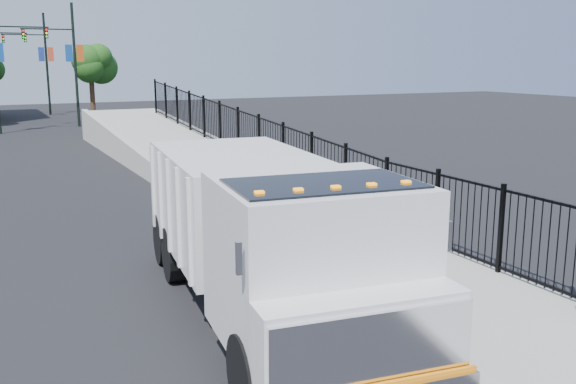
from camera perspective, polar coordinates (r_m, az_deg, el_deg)
name	(u,v)px	position (r m, az deg, el deg)	size (l,w,h in m)	color
ground	(351,307)	(11.87, 5.62, -10.12)	(120.00, 120.00, 0.00)	black
sidewalk	(513,324)	(11.57, 19.35, -11.04)	(3.55, 12.00, 0.12)	#9E998E
curb	(420,346)	(10.35, 11.69, -13.24)	(0.30, 12.00, 0.16)	#ADAAA3
ramp	(188,168)	(26.90, -8.84, 2.15)	(3.95, 24.00, 1.70)	#9E998E
iron_fence	(259,157)	(23.57, -2.59, 3.15)	(0.10, 28.00, 1.80)	black
truck	(267,229)	(10.78, -1.85, -3.29)	(3.64, 8.63, 2.87)	black
worker	(417,246)	(12.39, 11.38, -4.75)	(0.60, 0.39, 1.65)	maroon
light_pole_1	(70,60)	(45.08, -18.80, 11.05)	(3.78, 0.22, 8.00)	black
light_pole_3	(42,60)	(55.63, -20.99, 10.91)	(3.78, 0.22, 8.00)	black
tree_1	(91,66)	(49.16, -17.14, 10.63)	(2.23, 2.23, 5.11)	#382314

